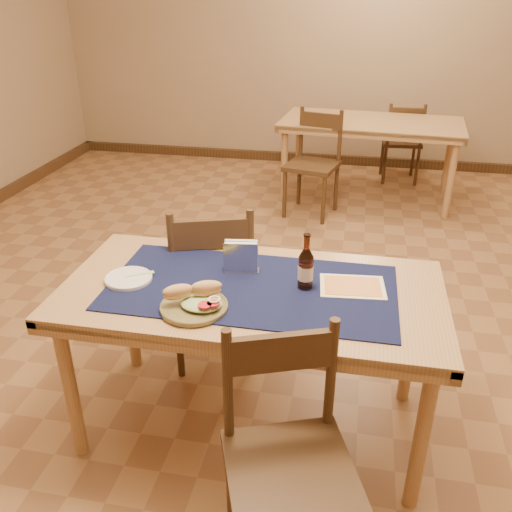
% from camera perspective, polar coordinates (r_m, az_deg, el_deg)
% --- Properties ---
extents(room, '(6.04, 7.04, 2.84)m').
position_cam_1_polar(room, '(2.80, 2.85, 16.64)').
color(room, olive).
rests_on(room, ground).
extents(main_table, '(1.60, 0.80, 0.75)m').
position_cam_1_polar(main_table, '(2.32, -0.47, -5.12)').
color(main_table, '#AD7D51').
rests_on(main_table, ground).
extents(placemat, '(1.20, 0.60, 0.01)m').
position_cam_1_polar(placemat, '(2.27, -0.48, -3.30)').
color(placemat, '#11163E').
rests_on(placemat, main_table).
extents(baseboard, '(6.00, 7.00, 0.10)m').
position_cam_1_polar(baseboard, '(3.32, 2.32, -6.97)').
color(baseboard, '#422A17').
rests_on(baseboard, ground).
extents(back_table, '(1.71, 0.96, 0.75)m').
position_cam_1_polar(back_table, '(5.29, 12.02, 12.89)').
color(back_table, '#AD7D51').
rests_on(back_table, ground).
extents(chair_main_far, '(0.55, 0.55, 0.95)m').
position_cam_1_polar(chair_main_far, '(2.86, -4.67, -2.58)').
color(chair_main_far, '#422A17').
rests_on(chair_main_far, ground).
extents(chair_main_near, '(0.54, 0.54, 0.91)m').
position_cam_1_polar(chair_main_near, '(1.94, 3.38, -20.44)').
color(chair_main_near, '#422A17').
rests_on(chair_main_near, ground).
extents(chair_back_near, '(0.51, 0.51, 0.91)m').
position_cam_1_polar(chair_back_near, '(4.88, 6.09, 9.83)').
color(chair_back_near, '#422A17').
rests_on(chair_back_near, ground).
extents(chair_back_far, '(0.41, 0.41, 0.83)m').
position_cam_1_polar(chair_back_far, '(5.91, 15.13, 11.63)').
color(chair_back_far, '#422A17').
rests_on(chair_back_far, ground).
extents(sandwich_plate, '(0.27, 0.27, 0.10)m').
position_cam_1_polar(sandwich_plate, '(2.13, -6.40, -4.84)').
color(sandwich_plate, olive).
rests_on(sandwich_plate, placemat).
extents(side_plate, '(0.20, 0.20, 0.02)m').
position_cam_1_polar(side_plate, '(2.38, -13.28, -2.27)').
color(side_plate, silver).
rests_on(side_plate, placemat).
extents(fork, '(0.11, 0.08, 0.00)m').
position_cam_1_polar(fork, '(2.39, -11.90, -1.85)').
color(fork, '#9EDE79').
rests_on(fork, side_plate).
extents(beer_bottle, '(0.06, 0.06, 0.24)m').
position_cam_1_polar(beer_bottle, '(2.24, 5.25, -1.28)').
color(beer_bottle, '#4D1E0D').
rests_on(beer_bottle, placemat).
extents(napkin_holder, '(0.17, 0.08, 0.14)m').
position_cam_1_polar(napkin_holder, '(2.37, -1.59, -0.13)').
color(napkin_holder, silver).
rests_on(napkin_holder, placemat).
extents(menu_card, '(0.29, 0.22, 0.01)m').
position_cam_1_polar(menu_card, '(2.31, 10.12, -3.16)').
color(menu_card, '#F5E5B9').
rests_on(menu_card, placemat).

